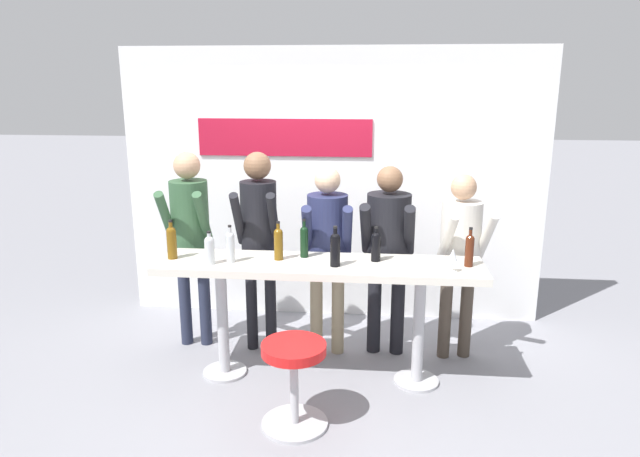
% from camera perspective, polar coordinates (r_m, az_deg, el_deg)
% --- Properties ---
extents(ground_plane, '(40.00, 40.00, 0.00)m').
position_cam_1_polar(ground_plane, '(4.82, -0.10, -14.66)').
color(ground_plane, gray).
extents(back_wall, '(4.14, 0.12, 2.68)m').
position_cam_1_polar(back_wall, '(5.68, 1.20, 4.31)').
color(back_wall, white).
rests_on(back_wall, ground_plane).
extents(tasting_table, '(2.54, 0.55, 0.99)m').
position_cam_1_polar(tasting_table, '(4.48, -0.10, -5.27)').
color(tasting_table, silver).
rests_on(tasting_table, ground_plane).
extents(bar_stool, '(0.47, 0.47, 0.62)m').
position_cam_1_polar(bar_stool, '(4.05, -2.61, -14.07)').
color(bar_stool, '#B2B2B7').
rests_on(bar_stool, ground_plane).
extents(person_far_left, '(0.41, 0.54, 1.77)m').
position_cam_1_polar(person_far_left, '(5.12, -12.86, 0.12)').
color(person_far_left, '#23283D').
rests_on(person_far_left, ground_plane).
extents(person_left, '(0.39, 0.53, 1.78)m').
position_cam_1_polar(person_left, '(4.92, -6.14, 0.03)').
color(person_left, black).
rests_on(person_left, ground_plane).
extents(person_center_left, '(0.43, 0.54, 1.67)m').
position_cam_1_polar(person_center_left, '(4.84, 0.74, -1.26)').
color(person_center_left, gray).
rests_on(person_center_left, ground_plane).
extents(person_center, '(0.47, 0.56, 1.67)m').
position_cam_1_polar(person_center, '(4.88, 6.81, -1.26)').
color(person_center, black).
rests_on(person_center, ground_plane).
extents(person_center_right, '(0.46, 0.56, 1.62)m').
position_cam_1_polar(person_center_right, '(4.92, 13.86, -1.80)').
color(person_center_right, '#473D33').
rests_on(person_center_right, ground_plane).
extents(wine_bottle_0, '(0.08, 0.08, 0.31)m').
position_cam_1_polar(wine_bottle_0, '(4.63, -14.62, -1.21)').
color(wine_bottle_0, brown).
rests_on(wine_bottle_0, tasting_table).
extents(wine_bottle_1, '(0.07, 0.07, 0.30)m').
position_cam_1_polar(wine_bottle_1, '(4.44, 14.73, -1.97)').
color(wine_bottle_1, '#4C1E0F').
rests_on(wine_bottle_1, tasting_table).
extents(wine_bottle_2, '(0.08, 0.08, 0.26)m').
position_cam_1_polar(wine_bottle_2, '(4.43, -10.98, -1.99)').
color(wine_bottle_2, '#B7BCC1').
rests_on(wine_bottle_2, tasting_table).
extents(wine_bottle_3, '(0.07, 0.07, 0.28)m').
position_cam_1_polar(wine_bottle_3, '(4.45, 5.62, -1.66)').
color(wine_bottle_3, black).
rests_on(wine_bottle_3, tasting_table).
extents(wine_bottle_4, '(0.07, 0.07, 0.31)m').
position_cam_1_polar(wine_bottle_4, '(4.47, -4.18, -1.38)').
color(wine_bottle_4, brown).
rests_on(wine_bottle_4, tasting_table).
extents(wine_bottle_5, '(0.07, 0.07, 0.31)m').
position_cam_1_polar(wine_bottle_5, '(4.52, -1.59, -1.16)').
color(wine_bottle_5, black).
rests_on(wine_bottle_5, tasting_table).
extents(wine_bottle_6, '(0.07, 0.07, 0.30)m').
position_cam_1_polar(wine_bottle_6, '(4.45, -8.95, -1.68)').
color(wine_bottle_6, '#B7BCC1').
rests_on(wine_bottle_6, tasting_table).
extents(wine_bottle_7, '(0.08, 0.08, 0.31)m').
position_cam_1_polar(wine_bottle_7, '(4.30, 1.53, -1.94)').
color(wine_bottle_7, black).
rests_on(wine_bottle_7, tasting_table).
extents(wine_glass_0, '(0.07, 0.07, 0.18)m').
position_cam_1_polar(wine_glass_0, '(4.29, 13.15, -2.65)').
color(wine_glass_0, silver).
rests_on(wine_glass_0, tasting_table).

